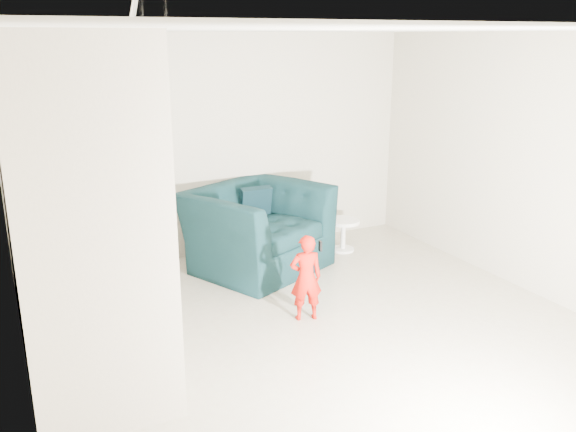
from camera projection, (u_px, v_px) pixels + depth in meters
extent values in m
plane|color=gray|center=(332.00, 342.00, 5.49)|extent=(5.50, 5.50, 0.00)
plane|color=silver|center=(339.00, 30.00, 4.72)|extent=(5.50, 5.50, 0.00)
plane|color=#B6AA94|center=(221.00, 146.00, 7.47)|extent=(5.00, 0.00, 5.00)
plane|color=#B6AA94|center=(10.00, 240.00, 4.05)|extent=(0.00, 5.50, 5.50)
plane|color=#B6AA94|center=(548.00, 170.00, 6.16)|extent=(0.00, 5.50, 5.50)
imported|color=black|center=(257.00, 229.00, 7.13)|extent=(1.89, 1.80, 0.96)
imported|color=#A7050A|center=(306.00, 278.00, 5.83)|extent=(0.35, 0.27, 0.86)
cylinder|color=white|center=(343.00, 221.00, 7.73)|extent=(0.41, 0.41, 0.04)
cylinder|color=white|center=(343.00, 237.00, 7.79)|extent=(0.06, 0.06, 0.37)
cylinder|color=white|center=(343.00, 249.00, 7.83)|extent=(0.29, 0.29, 0.03)
cube|color=#ADA089|center=(65.00, 277.00, 6.63)|extent=(1.00, 0.30, 0.27)
cube|color=#ADA089|center=(67.00, 274.00, 6.33)|extent=(1.00, 0.30, 0.54)
cube|color=#ADA089|center=(69.00, 272.00, 6.04)|extent=(1.00, 0.30, 0.81)
cube|color=#ADA089|center=(72.00, 269.00, 5.74)|extent=(1.00, 0.30, 1.08)
cube|color=#ADA089|center=(75.00, 266.00, 5.44)|extent=(1.00, 0.30, 1.35)
cube|color=#ADA089|center=(78.00, 263.00, 5.15)|extent=(1.00, 0.30, 1.62)
cube|color=#ADA089|center=(82.00, 259.00, 4.85)|extent=(1.00, 0.30, 1.89)
cube|color=#ADA089|center=(86.00, 255.00, 4.55)|extent=(1.00, 0.30, 2.16)
cube|color=#ADA089|center=(91.00, 250.00, 4.26)|extent=(1.00, 0.30, 2.43)
cube|color=#ADA089|center=(97.00, 245.00, 3.96)|extent=(1.00, 0.30, 2.70)
cylinder|color=silver|center=(121.00, 86.00, 5.08)|extent=(0.04, 3.03, 2.73)
cylinder|color=silver|center=(106.00, 235.00, 6.87)|extent=(0.04, 0.04, 1.00)
cube|color=black|center=(256.00, 202.00, 7.36)|extent=(0.38, 0.18, 0.38)
cube|color=black|center=(206.00, 224.00, 6.89)|extent=(0.05, 0.50, 0.56)
cube|color=black|center=(320.00, 246.00, 5.76)|extent=(0.03, 0.05, 0.10)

